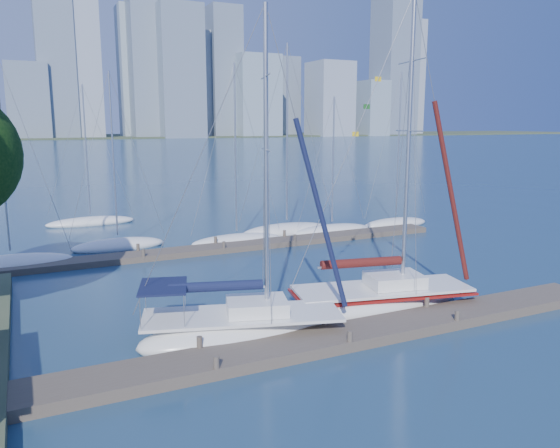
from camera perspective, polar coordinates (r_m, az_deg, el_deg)
name	(u,v)px	position (r m, az deg, el deg)	size (l,w,h in m)	color
ground	(336,343)	(20.91, 5.92, -12.27)	(700.00, 700.00, 0.00)	#17304C
near_dock	(337,338)	(20.83, 5.93, -11.76)	(26.00, 2.00, 0.40)	brown
far_dock	(234,247)	(35.50, -4.79, -2.38)	(30.00, 1.80, 0.36)	brown
far_shore	(38,138)	(336.66, -23.97, 8.25)	(800.00, 100.00, 1.50)	#38472D
sailboat_navy	(242,312)	(21.00, -3.96, -9.17)	(8.48, 4.81, 12.74)	white
sailboat_maroon	(382,284)	(24.50, 10.66, -6.23)	(8.72, 4.39, 13.88)	white
bg_boat_0	(11,264)	(34.28, -26.27, -3.75)	(7.15, 4.71, 12.82)	white
bg_boat_1	(118,245)	(37.13, -16.55, -2.11)	(6.06, 2.45, 11.56)	white
bg_boat_2	(237,240)	(37.24, -4.54, -1.67)	(6.40, 1.98, 12.19)	white
bg_boat_3	(287,230)	(40.26, 0.72, -0.64)	(7.37, 4.41, 13.93)	white
bg_boat_4	(332,230)	(40.71, 5.44, -0.66)	(6.59, 2.95, 10.23)	white
bg_boat_5	(396,223)	(44.35, 11.98, 0.11)	(5.82, 2.08, 12.18)	white
bg_boat_6	(91,222)	(46.57, -19.16, 0.22)	(7.03, 4.56, 11.30)	white
skyline	(74,67)	(309.60, -20.71, 15.06)	(502.98, 51.31, 119.92)	#8198A7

